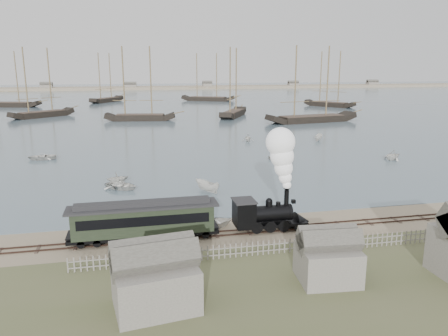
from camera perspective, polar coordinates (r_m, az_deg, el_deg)
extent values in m
plane|color=tan|center=(42.23, 3.80, -7.28)|extent=(600.00, 600.00, 0.00)
cube|color=#4D606E|center=(208.80, -9.26, 9.00)|extent=(600.00, 336.00, 0.06)
cube|color=#35231D|center=(39.96, 4.79, -8.36)|extent=(120.00, 0.08, 0.12)
cube|color=#35231D|center=(40.85, 4.38, -7.86)|extent=(120.00, 0.08, 0.12)
cube|color=#3B2D26|center=(40.43, 4.58, -8.20)|extent=(120.00, 1.80, 0.06)
cube|color=tan|center=(288.58, -10.16, 10.08)|extent=(500.00, 20.00, 1.80)
cube|color=black|center=(40.51, 6.10, -7.19)|extent=(6.62, 1.95, 0.24)
cylinder|color=black|center=(40.07, 5.61, -5.93)|extent=(4.09, 1.46, 1.46)
cube|color=black|center=(39.43, 2.63, -5.90)|extent=(1.75, 2.14, 2.24)
cube|color=#28282B|center=(39.06, 2.65, -4.28)|extent=(1.95, 2.34, 0.12)
cylinder|color=black|center=(40.25, 8.16, -3.95)|extent=(0.43, 0.43, 1.56)
sphere|color=black|center=(39.77, 5.91, -4.35)|extent=(0.62, 0.62, 0.62)
cone|color=black|center=(41.59, 10.21, -6.92)|extent=(1.36, 1.95, 1.95)
cube|color=black|center=(40.58, 9.05, -4.34)|extent=(0.34, 0.34, 0.34)
cube|color=black|center=(38.66, -10.34, -8.41)|extent=(12.74, 2.09, 0.32)
cube|color=black|center=(38.22, -10.42, -6.63)|extent=(11.83, 2.28, 2.28)
cube|color=black|center=(37.05, -10.37, -6.90)|extent=(10.92, 0.06, 0.82)
cube|color=black|center=(39.23, -10.50, -5.75)|extent=(10.92, 0.06, 0.82)
cube|color=#28282B|center=(37.84, -10.50, -4.95)|extent=(12.74, 2.46, 0.16)
cube|color=#28282B|center=(37.75, -10.52, -4.55)|extent=(11.38, 1.09, 0.41)
imported|color=silver|center=(41.21, -1.68, -7.13)|extent=(3.67, 4.69, 0.89)
imported|color=silver|center=(54.79, -13.24, -2.23)|extent=(5.01, 5.28, 0.89)
imported|color=silver|center=(57.47, -13.74, -1.25)|extent=(2.98, 3.26, 1.45)
imported|color=silver|center=(52.12, -2.23, -2.40)|extent=(3.62, 3.23, 1.37)
imported|color=silver|center=(70.64, 7.15, 1.38)|extent=(3.38, 3.92, 0.68)
imported|color=silver|center=(74.67, 21.17, 1.62)|extent=(3.57, 3.86, 1.68)
imported|color=silver|center=(89.96, 12.23, 3.93)|extent=(3.43, 3.01, 1.29)
imported|color=silver|center=(75.97, -22.69, 1.37)|extent=(3.29, 4.50, 0.91)
imported|color=silver|center=(87.30, 3.14, 3.99)|extent=(3.14, 2.83, 1.46)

